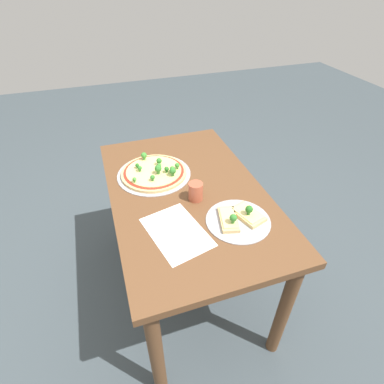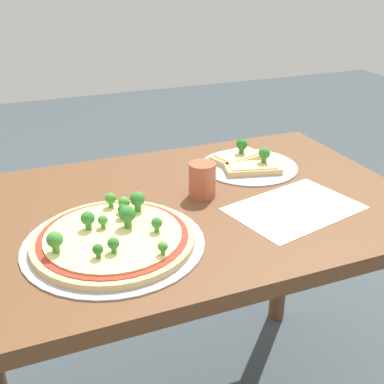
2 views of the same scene
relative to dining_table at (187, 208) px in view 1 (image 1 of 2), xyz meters
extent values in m
plane|color=#3D474C|center=(0.00, 0.00, -0.62)|extent=(8.00, 8.00, 0.00)
cube|color=brown|center=(0.00, 0.00, 0.09)|extent=(1.14, 0.71, 0.04)
cylinder|color=brown|center=(-0.51, -0.30, -0.27)|extent=(0.06, 0.06, 0.70)
cylinder|color=brown|center=(0.51, -0.30, -0.27)|extent=(0.06, 0.06, 0.70)
cylinder|color=brown|center=(-0.51, 0.30, -0.27)|extent=(0.06, 0.06, 0.70)
cylinder|color=brown|center=(0.51, 0.30, -0.27)|extent=(0.06, 0.06, 0.70)
cylinder|color=#A3A3A8|center=(0.18, 0.12, 0.11)|extent=(0.38, 0.38, 0.00)
cylinder|color=#DBB775|center=(0.18, 0.12, 0.12)|extent=(0.33, 0.33, 0.01)
cylinder|color=#A82D1E|center=(0.18, 0.12, 0.13)|extent=(0.31, 0.31, 0.00)
cylinder|color=#EFD684|center=(0.18, 0.12, 0.13)|extent=(0.28, 0.28, 0.00)
sphere|color=#286B23|center=(0.15, 0.06, 0.16)|extent=(0.02, 0.02, 0.02)
cylinder|color=#37742D|center=(0.15, 0.06, 0.14)|extent=(0.01, 0.01, 0.01)
sphere|color=#479338|center=(0.14, 0.03, 0.16)|extent=(0.03, 0.03, 0.03)
cylinder|color=#51973E|center=(0.14, 0.03, 0.14)|extent=(0.01, 0.01, 0.01)
sphere|color=#3D8933|center=(0.30, 0.14, 0.16)|extent=(0.03, 0.03, 0.03)
cylinder|color=#488E3A|center=(0.30, 0.14, 0.14)|extent=(0.01, 0.01, 0.01)
sphere|color=#286B23|center=(0.23, 0.19, 0.15)|extent=(0.02, 0.02, 0.02)
cylinder|color=#37742D|center=(0.23, 0.19, 0.14)|extent=(0.01, 0.01, 0.01)
sphere|color=#3D8933|center=(0.16, 0.00, 0.16)|extent=(0.03, 0.03, 0.03)
cylinder|color=#488E3A|center=(0.16, 0.00, 0.14)|extent=(0.01, 0.01, 0.01)
sphere|color=#3D8933|center=(0.20, 0.09, 0.15)|extent=(0.02, 0.02, 0.02)
cylinder|color=#488E3A|center=(0.20, 0.09, 0.14)|extent=(0.01, 0.01, 0.01)
sphere|color=#479338|center=(0.11, 0.23, 0.15)|extent=(0.02, 0.02, 0.02)
cylinder|color=#51973E|center=(0.11, 0.23, 0.14)|extent=(0.01, 0.01, 0.01)
sphere|color=#337A2D|center=(0.10, 0.14, 0.16)|extent=(0.02, 0.02, 0.02)
cylinder|color=#3F8136|center=(0.10, 0.14, 0.14)|extent=(0.01, 0.01, 0.01)
sphere|color=#337A2D|center=(0.11, 0.04, 0.16)|extent=(0.03, 0.03, 0.03)
cylinder|color=#3F8136|center=(0.11, 0.04, 0.14)|extent=(0.01, 0.01, 0.01)
sphere|color=#337A2D|center=(0.20, 0.19, 0.16)|extent=(0.02, 0.02, 0.02)
cylinder|color=#3F8136|center=(0.20, 0.19, 0.14)|extent=(0.01, 0.01, 0.01)
sphere|color=#337A2D|center=(0.23, 0.08, 0.16)|extent=(0.03, 0.03, 0.03)
cylinder|color=#3F8136|center=(0.23, 0.08, 0.14)|extent=(0.01, 0.01, 0.01)
sphere|color=#337A2D|center=(0.15, 0.10, 0.17)|extent=(0.04, 0.04, 0.04)
cylinder|color=#3F8136|center=(0.15, 0.10, 0.14)|extent=(0.02, 0.02, 0.02)
cylinder|color=#A3A3A8|center=(-0.27, -0.14, 0.11)|extent=(0.27, 0.27, 0.00)
cube|color=#DBB775|center=(-0.26, -0.19, 0.12)|extent=(0.16, 0.13, 0.02)
cube|color=#EFD684|center=(-0.26, -0.19, 0.13)|extent=(0.14, 0.11, 0.00)
sphere|color=#286B23|center=(-0.27, -0.19, 0.16)|extent=(0.03, 0.03, 0.03)
cylinder|color=#37742D|center=(-0.27, -0.19, 0.14)|extent=(0.01, 0.01, 0.01)
cube|color=#DBB775|center=(-0.26, -0.10, 0.12)|extent=(0.16, 0.10, 0.02)
cube|color=#EFD684|center=(-0.26, -0.10, 0.13)|extent=(0.14, 0.09, 0.00)
sphere|color=#337A2D|center=(-0.29, -0.10, 0.16)|extent=(0.03, 0.03, 0.03)
cylinder|color=#3F8136|center=(-0.29, -0.10, 0.14)|extent=(0.01, 0.01, 0.01)
cylinder|color=#AD5138|center=(-0.07, -0.02, 0.16)|extent=(0.07, 0.07, 0.09)
cube|color=white|center=(-0.25, 0.12, 0.11)|extent=(0.34, 0.26, 0.00)
camera|label=1|loc=(-1.08, 0.33, 0.99)|focal=28.00mm
camera|label=2|loc=(0.35, 0.96, 0.64)|focal=45.00mm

